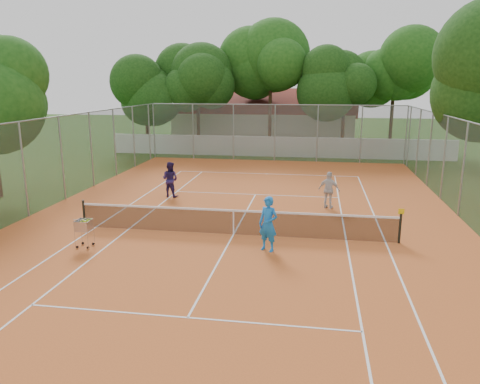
# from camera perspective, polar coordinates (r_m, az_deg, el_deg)

# --- Properties ---
(ground) EXTENTS (120.00, 120.00, 0.00)m
(ground) POSITION_cam_1_polar(r_m,az_deg,el_deg) (17.53, -0.79, -5.26)
(ground) COLOR #1E3D10
(ground) RESTS_ON ground
(court_pad) EXTENTS (18.00, 34.00, 0.02)m
(court_pad) POSITION_cam_1_polar(r_m,az_deg,el_deg) (17.52, -0.79, -5.23)
(court_pad) COLOR #C25C25
(court_pad) RESTS_ON ground
(court_lines) EXTENTS (10.98, 23.78, 0.01)m
(court_lines) POSITION_cam_1_polar(r_m,az_deg,el_deg) (17.52, -0.79, -5.19)
(court_lines) COLOR white
(court_lines) RESTS_ON court_pad
(tennis_net) EXTENTS (11.88, 0.10, 0.98)m
(tennis_net) POSITION_cam_1_polar(r_m,az_deg,el_deg) (17.37, -0.79, -3.66)
(tennis_net) COLOR black
(tennis_net) RESTS_ON court_pad
(perimeter_fence) EXTENTS (18.00, 34.00, 4.00)m
(perimeter_fence) POSITION_cam_1_polar(r_m,az_deg,el_deg) (16.99, -0.81, 1.14)
(perimeter_fence) COLOR slate
(perimeter_fence) RESTS_ON ground
(boundary_wall) EXTENTS (26.00, 0.30, 1.50)m
(boundary_wall) POSITION_cam_1_polar(r_m,az_deg,el_deg) (35.80, 4.51, 5.53)
(boundary_wall) COLOR white
(boundary_wall) RESTS_ON ground
(clubhouse) EXTENTS (16.40, 9.00, 4.40)m
(clubhouse) POSITION_cam_1_polar(r_m,az_deg,el_deg) (45.74, 3.09, 9.07)
(clubhouse) COLOR beige
(clubhouse) RESTS_ON ground
(tropical_trees) EXTENTS (29.00, 19.00, 10.00)m
(tropical_trees) POSITION_cam_1_polar(r_m,az_deg,el_deg) (38.47, 5.02, 12.41)
(tropical_trees) COLOR #11330C
(tropical_trees) RESTS_ON ground
(player_near) EXTENTS (0.80, 0.69, 1.87)m
(player_near) POSITION_cam_1_polar(r_m,az_deg,el_deg) (15.66, 3.45, -3.91)
(player_near) COLOR blue
(player_near) RESTS_ON court_pad
(player_far_left) EXTENTS (0.98, 0.85, 1.74)m
(player_far_left) POSITION_cam_1_polar(r_m,az_deg,el_deg) (23.27, -8.51, 1.54)
(player_far_left) COLOR #261B51
(player_far_left) RESTS_ON court_pad
(player_far_right) EXTENTS (1.05, 0.70, 1.66)m
(player_far_right) POSITION_cam_1_polar(r_m,az_deg,el_deg) (21.26, 10.80, 0.22)
(player_far_right) COLOR silver
(player_far_right) RESTS_ON court_pad
(ball_hopper) EXTENTS (0.63, 0.63, 1.06)m
(ball_hopper) POSITION_cam_1_polar(r_m,az_deg,el_deg) (16.93, -18.46, -4.69)
(ball_hopper) COLOR silver
(ball_hopper) RESTS_ON court_pad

